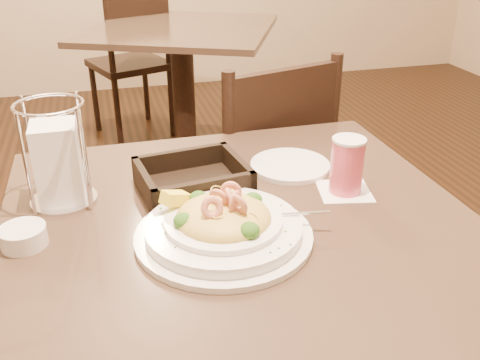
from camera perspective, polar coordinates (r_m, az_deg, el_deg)
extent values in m
cube|color=#4E3B2C|center=(1.03, 0.29, -5.23)|extent=(0.90, 0.90, 0.03)
cylinder|color=black|center=(3.09, -5.68, 2.18)|extent=(0.52, 0.52, 0.03)
cylinder|color=black|center=(2.96, -6.00, 8.67)|extent=(0.12, 0.12, 0.70)
cube|color=#4E3B2C|center=(2.86, -6.35, 15.66)|extent=(1.20, 1.20, 0.03)
cube|color=black|center=(1.79, 0.99, -1.29)|extent=(0.52, 0.52, 0.04)
cylinder|color=black|center=(2.12, 2.48, -3.76)|extent=(0.04, 0.04, 0.43)
cylinder|color=black|center=(1.98, -6.33, -6.48)|extent=(0.04, 0.04, 0.43)
cylinder|color=black|center=(1.88, 8.59, -8.48)|extent=(0.04, 0.04, 0.43)
cylinder|color=black|center=(1.71, -1.02, -12.17)|extent=(0.04, 0.04, 0.43)
cylinder|color=black|center=(1.65, 9.72, 5.39)|extent=(0.04, 0.04, 0.46)
cylinder|color=black|center=(1.46, -1.17, 2.82)|extent=(0.04, 0.04, 0.46)
cube|color=black|center=(1.51, 4.74, 7.70)|extent=(0.35, 0.13, 0.22)
cube|color=black|center=(3.43, -11.72, 12.00)|extent=(0.54, 0.54, 0.04)
cylinder|color=black|center=(3.73, -10.00, 9.53)|extent=(0.04, 0.04, 0.43)
cylinder|color=black|center=(3.60, -15.20, 8.38)|extent=(0.04, 0.04, 0.43)
cylinder|color=black|center=(3.42, -7.33, 8.15)|extent=(0.04, 0.04, 0.43)
cylinder|color=black|center=(3.28, -12.90, 6.86)|extent=(0.04, 0.04, 0.43)
cylinder|color=black|center=(3.30, -7.83, 16.16)|extent=(0.04, 0.04, 0.46)
cylinder|color=black|center=(3.15, -13.82, 15.18)|extent=(0.04, 0.04, 0.46)
cube|color=black|center=(3.20, -10.92, 17.45)|extent=(0.35, 0.15, 0.22)
cylinder|color=white|center=(0.97, -1.75, -5.92)|extent=(0.32, 0.32, 0.01)
cylinder|color=white|center=(0.96, -1.77, -5.11)|extent=(0.28, 0.28, 0.02)
cylinder|color=white|center=(0.95, -1.78, -4.34)|extent=(0.21, 0.21, 0.01)
ellipsoid|color=gold|center=(0.95, -1.78, -4.03)|extent=(0.17, 0.17, 0.06)
cube|color=#FFF635|center=(0.98, -6.95, -1.96)|extent=(0.06, 0.05, 0.04)
cube|color=silver|center=(0.98, 6.11, -3.59)|extent=(0.12, 0.04, 0.01)
cube|color=silver|center=(0.96, 2.46, -3.92)|extent=(0.03, 0.03, 0.00)
torus|color=gold|center=(0.97, -1.72, -1.66)|extent=(0.05, 0.06, 0.02)
torus|color=gold|center=(0.94, -1.60, -2.31)|extent=(0.05, 0.06, 0.03)
torus|color=gold|center=(0.93, -3.52, -3.62)|extent=(0.04, 0.05, 0.03)
torus|color=gold|center=(0.93, -3.12, -3.76)|extent=(0.03, 0.03, 0.02)
torus|color=gold|center=(0.91, -2.89, -4.75)|extent=(0.05, 0.04, 0.03)
torus|color=gold|center=(0.96, -2.34, -1.92)|extent=(0.03, 0.03, 0.01)
torus|color=gold|center=(0.93, -4.10, -3.94)|extent=(0.04, 0.03, 0.03)
torus|color=gold|center=(0.92, -4.49, -4.07)|extent=(0.05, 0.05, 0.01)
torus|color=gold|center=(0.92, -1.80, -3.89)|extent=(0.04, 0.04, 0.03)
torus|color=gold|center=(0.98, -3.18, -2.36)|extent=(0.05, 0.05, 0.02)
torus|color=gold|center=(0.93, -3.13, -4.05)|extent=(0.04, 0.04, 0.02)
torus|color=gold|center=(0.95, -1.95, -3.28)|extent=(0.05, 0.05, 0.02)
torus|color=gold|center=(0.91, -2.49, -3.60)|extent=(0.04, 0.04, 0.01)
torus|color=gold|center=(0.97, -2.11, -1.52)|extent=(0.05, 0.04, 0.03)
torus|color=gold|center=(0.96, -1.24, -2.41)|extent=(0.04, 0.04, 0.02)
torus|color=gold|center=(0.90, 0.77, -4.58)|extent=(0.06, 0.05, 0.03)
torus|color=#EF9876|center=(0.93, -0.97, -1.99)|extent=(0.03, 0.04, 0.04)
torus|color=#EF9876|center=(0.92, -0.52, -2.34)|extent=(0.04, 0.04, 0.04)
torus|color=#EF9876|center=(0.90, -3.01, -3.00)|extent=(0.04, 0.03, 0.04)
torus|color=#EF9876|center=(0.95, -0.98, -1.26)|extent=(0.04, 0.03, 0.04)
torus|color=#EF9876|center=(0.93, -2.23, -1.94)|extent=(0.05, 0.05, 0.04)
torus|color=#EF9876|center=(0.91, -0.21, -2.67)|extent=(0.04, 0.04, 0.04)
ellipsoid|color=#214E11|center=(0.99, 1.38, -2.11)|extent=(0.04, 0.04, 0.03)
ellipsoid|color=#214E11|center=(0.99, -4.45, -1.95)|extent=(0.04, 0.04, 0.03)
ellipsoid|color=#214E11|center=(0.93, -6.04, -4.34)|extent=(0.04, 0.04, 0.03)
ellipsoid|color=#214E11|center=(0.89, 0.97, -5.41)|extent=(0.04, 0.04, 0.03)
cube|color=#266619|center=(1.04, 1.46, -1.62)|extent=(0.00, 0.00, 0.00)
cube|color=#266619|center=(0.90, 5.42, -6.87)|extent=(0.00, 0.00, 0.00)
cube|color=#266619|center=(1.04, -5.44, -1.87)|extent=(0.00, 0.00, 0.00)
cube|color=#266619|center=(1.01, -8.44, -3.06)|extent=(0.00, 0.00, 0.00)
cube|color=#266619|center=(1.05, -0.98, -1.40)|extent=(0.00, 0.00, 0.00)
cube|color=#266619|center=(1.07, -2.27, -0.86)|extent=(0.00, 0.00, 0.00)
cube|color=#266619|center=(1.01, 4.45, -2.67)|extent=(0.00, 0.00, 0.00)
cube|color=#266619|center=(0.93, 4.90, -5.48)|extent=(0.00, 0.00, 0.00)
cube|color=#266619|center=(1.02, 3.00, -2.41)|extent=(0.00, 0.00, 0.00)
cube|color=#266619|center=(1.01, -8.51, -2.99)|extent=(0.00, 0.00, 0.00)
cube|color=#266619|center=(0.89, -6.91, -7.11)|extent=(0.00, 0.00, 0.00)
cube|color=#266619|center=(0.88, 3.26, -7.71)|extent=(0.00, 0.00, 0.00)
cube|color=#266619|center=(0.89, 4.14, -7.26)|extent=(0.00, 0.00, 0.00)
cube|color=#266619|center=(0.93, -8.00, -5.60)|extent=(0.00, 0.00, 0.00)
cube|color=#266619|center=(1.03, -7.42, -2.27)|extent=(0.00, 0.00, 0.00)
cube|color=#266619|center=(1.05, -1.50, -1.37)|extent=(0.00, 0.00, 0.00)
cube|color=white|center=(1.15, 11.07, -1.18)|extent=(0.13, 0.13, 0.00)
cylinder|color=#E14F68|center=(1.12, 11.33, 1.49)|extent=(0.07, 0.07, 0.12)
cylinder|color=white|center=(1.10, 11.60, 4.21)|extent=(0.07, 0.07, 0.01)
cube|color=black|center=(1.13, -5.02, -0.73)|extent=(0.24, 0.20, 0.02)
cube|color=black|center=(1.15, -0.29, 1.49)|extent=(0.04, 0.18, 0.04)
cube|color=black|center=(1.10, -10.11, -0.28)|extent=(0.04, 0.18, 0.04)
cube|color=black|center=(1.19, -6.31, 2.22)|extent=(0.22, 0.04, 0.04)
cube|color=black|center=(1.05, -3.68, -1.18)|extent=(0.22, 0.04, 0.04)
cylinder|color=silver|center=(1.15, -18.24, -1.99)|extent=(0.13, 0.13, 0.01)
torus|color=silver|center=(1.07, -19.78, 7.58)|extent=(0.13, 0.13, 0.01)
cube|color=white|center=(1.11, -18.85, 1.80)|extent=(0.09, 0.09, 0.16)
cylinder|color=silver|center=(1.06, -21.85, 1.39)|extent=(0.01, 0.01, 0.21)
cylinder|color=silver|center=(1.05, -16.33, 2.07)|extent=(0.01, 0.01, 0.21)
cylinder|color=silver|center=(1.15, -21.45, 3.50)|extent=(0.01, 0.01, 0.21)
cylinder|color=silver|center=(1.15, -16.37, 4.13)|extent=(0.01, 0.01, 0.21)
cylinder|color=white|center=(1.23, 5.36, 1.55)|extent=(0.20, 0.20, 0.01)
cylinder|color=white|center=(1.02, -22.10, -5.60)|extent=(0.11, 0.11, 0.04)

